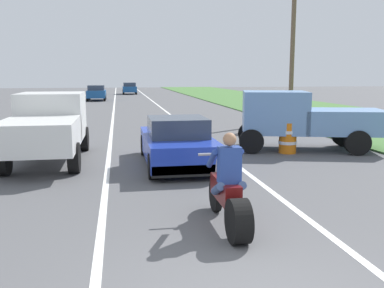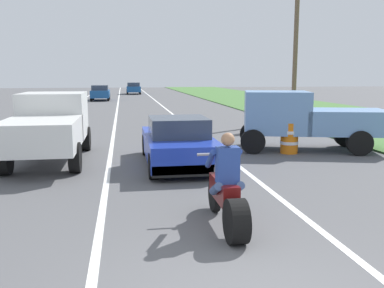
{
  "view_description": "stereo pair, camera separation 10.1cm",
  "coord_description": "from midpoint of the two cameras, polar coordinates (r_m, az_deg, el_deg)",
  "views": [
    {
      "loc": [
        -1.46,
        -4.16,
        2.54
      ],
      "look_at": [
        0.14,
        5.03,
        1.0
      ],
      "focal_mm": 39.5,
      "sensor_mm": 36.0,
      "label": 1
    },
    {
      "loc": [
        -1.36,
        -4.18,
        2.54
      ],
      "look_at": [
        0.14,
        5.03,
        1.0
      ],
      "focal_mm": 39.5,
      "sensor_mm": 36.0,
      "label": 2
    }
  ],
  "objects": [
    {
      "name": "pickup_truck_left_lane_white",
      "position": [
        13.0,
        -18.49,
        2.56
      ],
      "size": [
        2.02,
        4.8,
        1.98
      ],
      "color": "silver",
      "rests_on": "ground"
    },
    {
      "name": "distant_car_further_ahead",
      "position": [
        56.1,
        -7.86,
        7.48
      ],
      "size": [
        1.8,
        4.0,
        1.5
      ],
      "color": "#194C8C",
      "rests_on": "ground"
    },
    {
      "name": "lane_stripe_left_solid",
      "position": [
        24.63,
        -18.58,
        2.97
      ],
      "size": [
        0.14,
        120.0,
        0.01
      ],
      "primitive_type": "cube",
      "color": "white",
      "rests_on": "ground"
    },
    {
      "name": "pickup_truck_right_shoulder_light_blue",
      "position": [
        14.76,
        15.09,
        3.48
      ],
      "size": [
        5.14,
        3.14,
        1.98
      ],
      "color": "#6B93C6",
      "rests_on": "ground"
    },
    {
      "name": "lane_stripe_centre_dashed",
      "position": [
        24.3,
        -10.16,
        3.24
      ],
      "size": [
        0.14,
        120.0,
        0.01
      ],
      "primitive_type": "cube",
      "color": "white",
      "rests_on": "ground"
    },
    {
      "name": "construction_barrel_nearest",
      "position": [
        14.09,
        13.21,
        0.81
      ],
      "size": [
        0.58,
        0.58,
        1.0
      ],
      "color": "orange",
      "rests_on": "ground"
    },
    {
      "name": "motorcycle_with_rider",
      "position": [
        7.0,
        5.18,
        -6.82
      ],
      "size": [
        0.7,
        2.21,
        1.62
      ],
      "color": "black",
      "rests_on": "ground"
    },
    {
      "name": "sports_car_blue",
      "position": [
        11.91,
        -1.68,
        0.13
      ],
      "size": [
        1.84,
        4.3,
        1.37
      ],
      "color": "#1E38B2",
      "rests_on": "ground"
    },
    {
      "name": "distant_car_far_ahead",
      "position": [
        42.92,
        -12.21,
        6.81
      ],
      "size": [
        1.8,
        4.0,
        1.5
      ],
      "color": "#194C8C",
      "rests_on": "ground"
    },
    {
      "name": "lane_stripe_right_solid",
      "position": [
        24.51,
        -1.71,
        3.43
      ],
      "size": [
        0.14,
        120.0,
        0.01
      ],
      "primitive_type": "cube",
      "color": "white",
      "rests_on": "ground"
    },
    {
      "name": "construction_barrel_mid",
      "position": [
        18.67,
        8.23,
        3.02
      ],
      "size": [
        0.58,
        0.58,
        1.0
      ],
      "color": "orange",
      "rests_on": "ground"
    },
    {
      "name": "grass_verge_right",
      "position": [
        27.71,
        19.56,
        3.64
      ],
      "size": [
        10.0,
        120.0,
        0.06
      ],
      "primitive_type": "cube",
      "color": "#477538",
      "rests_on": "ground"
    },
    {
      "name": "utility_pole_roadside",
      "position": [
        23.41,
        13.9,
        11.71
      ],
      "size": [
        0.24,
        0.24,
        7.21
      ],
      "primitive_type": "cylinder",
      "color": "brown",
      "rests_on": "ground"
    }
  ]
}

